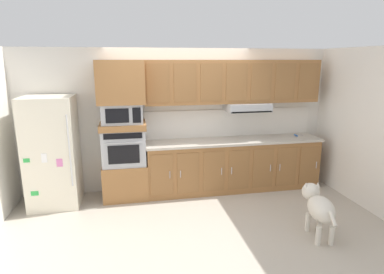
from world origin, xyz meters
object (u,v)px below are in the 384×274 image
Objects in this scene: microwave at (122,113)px; screwdriver at (296,135)px; dog at (318,206)px; refrigerator at (52,152)px; built_in_oven at (124,146)px.

screwdriver is at bearing 0.84° from microwave.
screwdriver is 0.14× the size of dog.
refrigerator is at bearing 74.64° from dog.
built_in_oven is 3.11m from dog.
built_in_oven is 3.15m from screwdriver.
microwave reaches higher than dog.
built_in_oven reaches higher than screwdriver.
microwave is at bearing 3.48° from refrigerator.
dog is at bearing -34.54° from microwave.
built_in_oven is at bearing 179.23° from microwave.
refrigerator reaches higher than built_in_oven.
built_in_oven is at bearing 64.79° from dog.
microwave is (1.11, 0.07, 0.58)m from refrigerator.
refrigerator reaches higher than dog.
built_in_oven is at bearing -179.16° from screwdriver.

